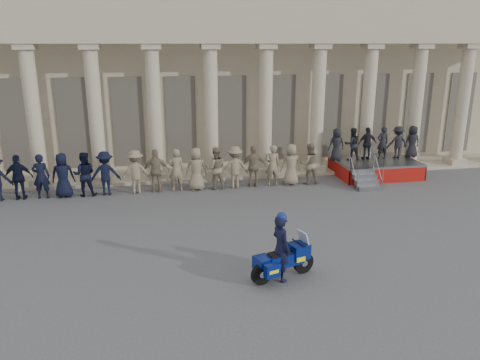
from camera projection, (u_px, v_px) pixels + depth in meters
The scene contains 6 objects.
ground at pixel (203, 249), 14.90m from camera, with size 90.00×90.00×0.00m, color #4A4A4D.
building at pixel (175, 75), 27.54m from camera, with size 40.00×12.50×9.00m.
officer_rank at pixel (86, 174), 19.86m from camera, with size 20.50×0.73×1.91m.
reviewing_stand at pixel (376, 149), 22.90m from camera, with size 4.78×3.81×2.38m.
motorcycle at pixel (284, 260), 12.92m from camera, with size 1.95×1.10×1.29m.
rider at pixel (281, 247), 12.75m from camera, with size 0.65×0.80×1.98m.
Camera 1 is at (-1.32, -13.66, 6.32)m, focal length 35.00 mm.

